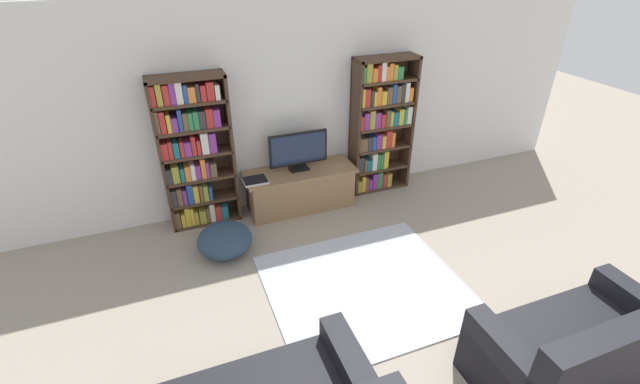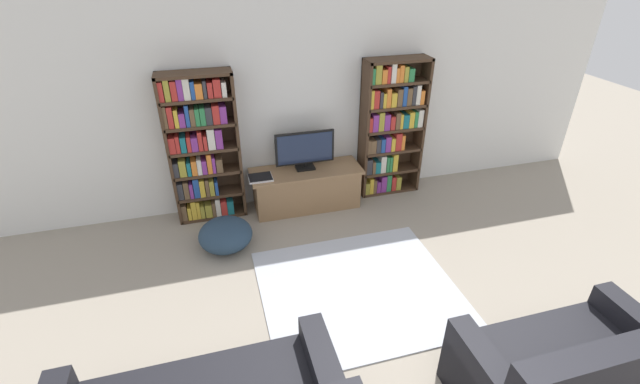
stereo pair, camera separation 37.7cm
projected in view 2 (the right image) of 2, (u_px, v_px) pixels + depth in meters
wall_back at (293, 105)px, 5.35m from camera, size 8.80×0.06×2.60m
bookshelf_left at (201, 148)px, 5.10m from camera, size 0.84×0.30×1.84m
bookshelf_right at (389, 127)px, 5.66m from camera, size 0.84×0.30×1.84m
tv_stand at (306, 188)px, 5.62m from camera, size 1.43×0.52×0.54m
television at (305, 150)px, 5.38m from camera, size 0.76×0.16×0.50m
laptop at (260, 178)px, 5.27m from camera, size 0.29×0.24×0.03m
area_rug at (359, 289)px, 4.35m from camera, size 1.95×1.73×0.02m
couch_right_sofa at (565, 374)px, 3.14m from camera, size 1.52×0.81×0.92m
beanbag_ottoman at (226, 235)px, 4.88m from camera, size 0.61×0.61×0.35m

